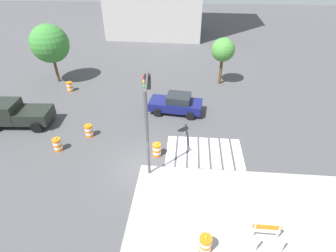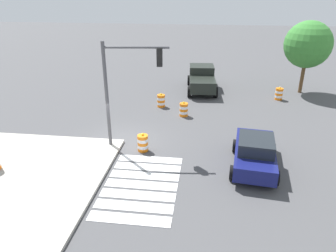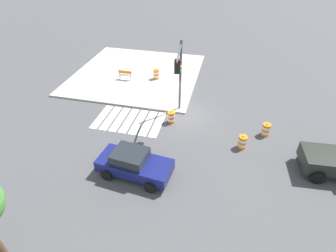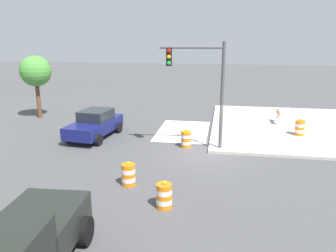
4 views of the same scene
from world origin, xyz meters
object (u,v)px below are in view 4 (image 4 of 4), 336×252
(traffic_barrel_crosswalk_end, at_px, (164,196))
(traffic_light_pole, at_px, (200,77))
(street_tree_streetside_mid, at_px, (36,72))
(sports_car, at_px, (95,124))
(traffic_barrel_on_sidewalk, at_px, (300,128))
(traffic_barrel_median_near, at_px, (128,175))
(construction_barricade, at_px, (280,115))
(traffic_barrel_median_far, at_px, (186,139))

(traffic_barrel_crosswalk_end, xyz_separation_m, traffic_light_pole, (6.38, -0.69, 3.46))
(traffic_barrel_crosswalk_end, bearing_deg, street_tree_streetside_mid, 44.72)
(sports_car, distance_m, traffic_barrel_on_sidewalk, 12.30)
(traffic_barrel_crosswalk_end, distance_m, traffic_barrel_on_sidewalk, 11.67)
(sports_car, height_order, traffic_barrel_median_near, sports_car)
(traffic_barrel_on_sidewalk, height_order, construction_barricade, traffic_barrel_on_sidewalk)
(traffic_barrel_median_near, bearing_deg, street_tree_streetside_mid, 44.14)
(traffic_barrel_median_near, distance_m, street_tree_streetside_mid, 14.52)
(sports_car, height_order, street_tree_streetside_mid, street_tree_streetside_mid)
(traffic_barrel_median_far, bearing_deg, traffic_barrel_median_near, 161.39)
(traffic_barrel_median_near, bearing_deg, traffic_barrel_on_sidewalk, -45.45)
(traffic_barrel_crosswalk_end, relative_size, traffic_barrel_median_far, 1.00)
(traffic_barrel_crosswalk_end, distance_m, traffic_light_pole, 7.29)
(traffic_barrel_median_far, bearing_deg, traffic_light_pole, -118.39)
(traffic_barrel_on_sidewalk, relative_size, street_tree_streetside_mid, 0.22)
(traffic_light_pole, bearing_deg, street_tree_streetside_mid, 66.41)
(traffic_light_pole, bearing_deg, traffic_barrel_crosswalk_end, 173.79)
(traffic_barrel_on_sidewalk, distance_m, traffic_light_pole, 7.45)
(sports_car, xyz_separation_m, traffic_barrel_median_near, (-6.15, -3.88, -0.36))
(traffic_barrel_median_near, distance_m, traffic_light_pole, 6.41)
(sports_car, relative_size, traffic_barrel_on_sidewalk, 4.39)
(traffic_barrel_on_sidewalk, xyz_separation_m, street_tree_streetside_mid, (2.08, 18.15, 2.83))
(traffic_barrel_median_near, relative_size, traffic_barrel_median_far, 1.00)
(traffic_barrel_median_near, distance_m, traffic_barrel_median_far, 5.47)
(traffic_barrel_median_far, bearing_deg, street_tree_streetside_mid, 66.72)
(traffic_barrel_crosswalk_end, xyz_separation_m, traffic_barrel_median_near, (1.58, 1.76, 0.00))
(traffic_barrel_on_sidewalk, bearing_deg, street_tree_streetside_mid, 83.47)
(construction_barricade, distance_m, street_tree_streetside_mid, 17.66)
(traffic_barrel_on_sidewalk, bearing_deg, traffic_barrel_median_far, 114.28)
(traffic_barrel_median_far, xyz_separation_m, traffic_barrel_on_sidewalk, (2.93, -6.50, 0.15))
(construction_barricade, bearing_deg, traffic_barrel_median_far, 134.78)
(traffic_barrel_crosswalk_end, relative_size, traffic_light_pole, 0.19)
(traffic_barrel_on_sidewalk, bearing_deg, traffic_barrel_median_near, 134.55)
(sports_car, relative_size, traffic_barrel_median_near, 4.39)
(traffic_barrel_median_near, relative_size, street_tree_streetside_mid, 0.22)
(traffic_light_pole, bearing_deg, traffic_barrel_median_near, 152.89)
(traffic_barrel_median_near, relative_size, construction_barricade, 0.78)
(construction_barricade, bearing_deg, street_tree_streetside_mid, 92.43)
(traffic_barrel_median_near, xyz_separation_m, street_tree_streetside_mid, (10.20, 9.90, 2.98))
(sports_car, height_order, traffic_barrel_on_sidewalk, sports_car)
(sports_car, height_order, traffic_light_pole, traffic_light_pole)
(sports_car, distance_m, traffic_barrel_median_far, 5.72)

